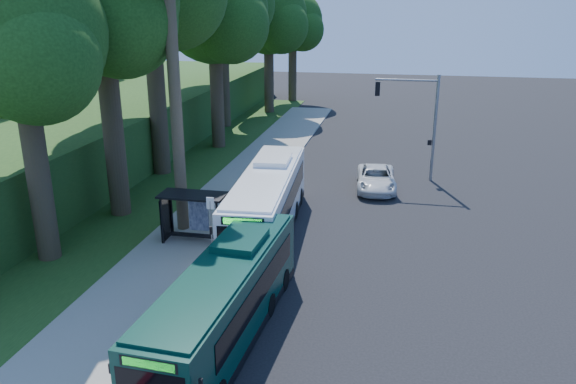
% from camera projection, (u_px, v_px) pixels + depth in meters
% --- Properties ---
extents(ground, '(140.00, 140.00, 0.00)m').
position_uv_depth(ground, '(343.00, 231.00, 29.24)').
color(ground, black).
rests_on(ground, ground).
extents(sidewalk, '(4.50, 70.00, 0.12)m').
position_uv_depth(sidewalk, '(209.00, 220.00, 30.60)').
color(sidewalk, gray).
rests_on(sidewalk, ground).
extents(red_curb, '(0.25, 30.00, 0.13)m').
position_uv_depth(red_curb, '(228.00, 253.00, 26.45)').
color(red_curb, maroon).
rests_on(red_curb, ground).
extents(grass_verge, '(8.00, 70.00, 0.06)m').
position_uv_depth(grass_verge, '(151.00, 186.00, 36.33)').
color(grass_verge, '#234719').
rests_on(grass_verge, ground).
extents(bus_shelter, '(3.20, 1.51, 2.55)m').
position_uv_depth(bus_shelter, '(189.00, 207.00, 27.38)').
color(bus_shelter, black).
rests_on(bus_shelter, ground).
extents(stop_sign_pole, '(0.35, 0.06, 3.17)m').
position_uv_depth(stop_sign_pole, '(211.00, 221.00, 24.95)').
color(stop_sign_pole, gray).
rests_on(stop_sign_pole, ground).
extents(traffic_signal_pole, '(4.10, 0.30, 7.00)m').
position_uv_depth(traffic_signal_pole, '(420.00, 114.00, 36.40)').
color(traffic_signal_pole, gray).
rests_on(traffic_signal_pole, ground).
extents(hillside_backdrop, '(24.00, 60.00, 8.80)m').
position_uv_depth(hillside_backdrop, '(53.00, 113.00, 47.45)').
color(hillside_backdrop, '#234719').
rests_on(hillside_backdrop, ground).
extents(tree_0, '(8.40, 8.00, 15.70)m').
position_uv_depth(tree_0, '(102.00, 5.00, 27.99)').
color(tree_0, '#382B1E').
rests_on(tree_0, ground).
extents(tree_2, '(8.82, 8.40, 15.12)m').
position_uv_depth(tree_2, '(215.00, 14.00, 42.99)').
color(tree_2, '#382B1E').
rests_on(tree_2, ground).
extents(tree_4, '(8.40, 8.00, 14.14)m').
position_uv_depth(tree_4, '(269.00, 19.00, 58.00)').
color(tree_4, '#382B1E').
rests_on(tree_4, ground).
extents(tree_5, '(7.35, 7.00, 12.86)m').
position_uv_depth(tree_5, '(293.00, 24.00, 65.49)').
color(tree_5, '#382B1E').
rests_on(tree_5, ground).
extents(tree_6, '(7.56, 7.20, 13.74)m').
position_uv_depth(tree_6, '(20.00, 43.00, 22.99)').
color(tree_6, '#382B1E').
rests_on(tree_6, ground).
extents(white_bus, '(3.26, 11.89, 3.50)m').
position_uv_depth(white_bus, '(268.00, 200.00, 28.66)').
color(white_bus, white).
rests_on(white_bus, ground).
extents(teal_bus, '(2.86, 10.76, 3.18)m').
position_uv_depth(teal_bus, '(226.00, 298.00, 19.43)').
color(teal_bus, '#093329').
rests_on(teal_bus, ground).
extents(pickup, '(2.80, 5.34, 1.43)m').
position_uv_depth(pickup, '(376.00, 178.00, 35.61)').
color(pickup, silver).
rests_on(pickup, ground).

